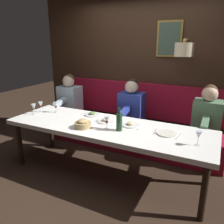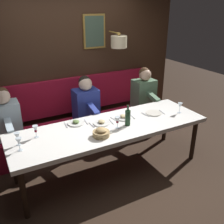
# 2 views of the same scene
# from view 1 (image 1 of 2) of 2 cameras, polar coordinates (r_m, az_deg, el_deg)

# --- Properties ---
(ground_plane) EXTENTS (12.00, 12.00, 0.00)m
(ground_plane) POSITION_cam_1_polar(r_m,az_deg,el_deg) (3.37, -1.24, -15.22)
(ground_plane) COLOR #332319
(dining_table) EXTENTS (0.90, 2.79, 0.74)m
(dining_table) POSITION_cam_1_polar(r_m,az_deg,el_deg) (3.06, -1.33, -4.42)
(dining_table) COLOR white
(dining_table) RESTS_ON ground_plane
(banquette_bench) EXTENTS (0.52, 2.99, 0.45)m
(banquette_bench) POSITION_cam_1_polar(r_m,az_deg,el_deg) (3.98, 4.69, -6.22)
(banquette_bench) COLOR maroon
(banquette_bench) RESTS_ON ground_plane
(back_wall_panel) EXTENTS (0.59, 4.19, 2.90)m
(back_wall_panel) POSITION_cam_1_polar(r_m,az_deg,el_deg) (4.21, 8.17, 11.08)
(back_wall_panel) COLOR #382316
(back_wall_panel) RESTS_ON ground_plane
(diner_nearest) EXTENTS (0.60, 0.40, 0.79)m
(diner_nearest) POSITION_cam_1_polar(r_m,az_deg,el_deg) (3.54, 22.92, -0.42)
(diner_nearest) COLOR #567A5B
(diner_nearest) RESTS_ON banquette_bench
(diner_near) EXTENTS (0.60, 0.40, 0.79)m
(diner_near) POSITION_cam_1_polar(r_m,az_deg,el_deg) (3.77, 4.95, 1.96)
(diner_near) COLOR #283893
(diner_near) RESTS_ON banquette_bench
(diner_middle) EXTENTS (0.60, 0.40, 0.79)m
(diner_middle) POSITION_cam_1_polar(r_m,az_deg,el_deg) (4.38, -10.66, 3.88)
(diner_middle) COLOR silver
(diner_middle) RESTS_ON banquette_bench
(place_setting_0) EXTENTS (0.24, 0.33, 0.05)m
(place_setting_0) POSITION_cam_1_polar(r_m,az_deg,el_deg) (3.03, 4.73, -3.15)
(place_setting_0) COLOR silver
(place_setting_0) RESTS_ON dining_table
(place_setting_1) EXTENTS (0.24, 0.32, 0.05)m
(place_setting_1) POSITION_cam_1_polar(r_m,az_deg,el_deg) (3.16, -1.55, -2.21)
(place_setting_1) COLOR silver
(place_setting_1) RESTS_ON dining_table
(place_setting_2) EXTENTS (0.24, 0.32, 0.05)m
(place_setting_2) POSITION_cam_1_polar(r_m,az_deg,el_deg) (3.45, -4.94, -0.55)
(place_setting_2) COLOR silver
(place_setting_2) RESTS_ON dining_table
(place_setting_3) EXTENTS (0.24, 0.33, 0.01)m
(place_setting_3) POSITION_cam_1_polar(r_m,az_deg,el_deg) (2.83, 13.67, -5.29)
(place_setting_3) COLOR silver
(place_setting_3) RESTS_ON dining_table
(wine_glass_0) EXTENTS (0.07, 0.07, 0.16)m
(wine_glass_0) POSITION_cam_1_polar(r_m,az_deg,el_deg) (2.89, -1.32, -2.04)
(wine_glass_0) COLOR silver
(wine_glass_0) RESTS_ON dining_table
(wine_glass_1) EXTENTS (0.07, 0.07, 0.16)m
(wine_glass_1) POSITION_cam_1_polar(r_m,az_deg,el_deg) (3.66, -19.17, 1.22)
(wine_glass_1) COLOR silver
(wine_glass_1) RESTS_ON dining_table
(wine_glass_2) EXTENTS (0.07, 0.07, 0.16)m
(wine_glass_2) POSITION_cam_1_polar(r_m,az_deg,el_deg) (3.75, -17.61, 1.73)
(wine_glass_2) COLOR silver
(wine_glass_2) RESTS_ON dining_table
(wine_glass_3) EXTENTS (0.07, 0.07, 0.16)m
(wine_glass_3) POSITION_cam_1_polar(r_m,az_deg,el_deg) (3.66, -14.01, 1.65)
(wine_glass_3) COLOR silver
(wine_glass_3) RESTS_ON dining_table
(wine_glass_4) EXTENTS (0.07, 0.07, 0.16)m
(wine_glass_4) POSITION_cam_1_polar(r_m,az_deg,el_deg) (2.59, 21.01, -5.52)
(wine_glass_4) COLOR silver
(wine_glass_4) RESTS_ON dining_table
(wine_bottle) EXTENTS (0.08, 0.08, 0.30)m
(wine_bottle) POSITION_cam_1_polar(r_m,az_deg,el_deg) (2.82, 1.84, -2.47)
(wine_bottle) COLOR #19381E
(wine_bottle) RESTS_ON dining_table
(bread_bowl) EXTENTS (0.22, 0.22, 0.12)m
(bread_bowl) POSITION_cam_1_polar(r_m,az_deg,el_deg) (2.97, -7.39, -3.01)
(bread_bowl) COLOR tan
(bread_bowl) RESTS_ON dining_table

